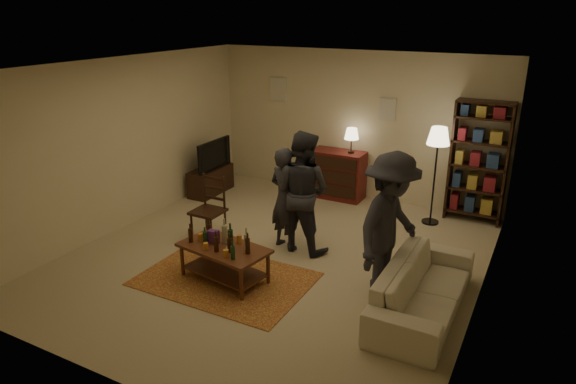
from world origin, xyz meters
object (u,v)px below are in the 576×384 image
Objects in this scene: dining_chair at (210,206)px; tv_stand at (211,174)px; bookshelf at (479,161)px; person_right at (302,192)px; coffee_table at (224,251)px; person_left at (285,199)px; sofa at (423,288)px; dresser at (338,173)px; floor_lamp at (438,143)px; person_by_sofa at (390,226)px.

dining_chair is 0.98× the size of tv_stand.
bookshelf reaches higher than person_right.
dining_chair is (-0.90, 0.95, 0.13)m from coffee_table.
sofa is at bearing 179.07° from person_left.
tv_stand reaches higher than dining_chair.
person_left reaches higher than coffee_table.
dresser is at bearing 37.54° from sofa.
dresser is at bearing 22.07° from tv_stand.
floor_lamp is (-0.58, -0.47, 0.34)m from bookshelf.
bookshelf is 1.31× the size of person_left.
bookshelf is 3.11m from person_right.
bookshelf is (3.43, 2.70, 0.49)m from dining_chair.
coffee_table is 4.49m from bookshelf.
person_right is 0.97× the size of person_by_sofa.
dining_chair is 2.93m from person_by_sofa.
dresser reaches higher than sofa.
tv_stand is at bearing 64.66° from sofa.
person_left reaches higher than sofa.
dresser is (2.25, 0.91, 0.09)m from tv_stand.
person_left is (0.15, -2.34, 0.29)m from dresser.
tv_stand is at bearing 74.73° from person_by_sofa.
sofa is (-0.05, -3.18, -0.73)m from bookshelf.
coffee_table is 0.92× the size of dresser.
coffee_table is at bearing 100.75° from sofa.
tv_stand is (-2.16, 2.67, -0.03)m from coffee_table.
person_by_sofa is (4.14, -2.02, 0.54)m from tv_stand.
dresser is (0.10, 3.59, 0.06)m from coffee_table.
person_left is at bearing 81.96° from person_by_sofa.
coffee_table is 0.82× the size of person_left.
person_left is (-2.29, -2.41, -0.26)m from bookshelf.
coffee_table is at bearing -124.76° from bookshelf.
dining_chair is 3.72m from floor_lamp.
coffee_table is at bearing 97.00° from person_left.
person_right is at bearing -27.16° from tv_stand.
coffee_table is 2.15m from person_by_sofa.
dresser is 0.76× the size of person_right.
bookshelf is (2.44, 0.07, 0.56)m from dresser.
coffee_table is at bearing -121.48° from floor_lamp.
bookshelf is 3.05m from person_by_sofa.
person_right is at bearing -80.39° from dresser.
person_by_sofa is (-0.50, 0.18, 0.62)m from sofa.
person_by_sofa is at bearing -57.19° from dresser.
floor_lamp is at bearing -12.14° from dresser.
person_by_sofa is (1.89, -2.94, 0.44)m from dresser.
floor_lamp is 0.91× the size of person_right.
bookshelf is at bearing 38.54° from dining_chair.
sofa is 1.16× the size of person_right.
person_left is (0.24, 1.24, 0.35)m from coffee_table.
floor_lamp reaches higher than person_left.
bookshelf reaches higher than coffee_table.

